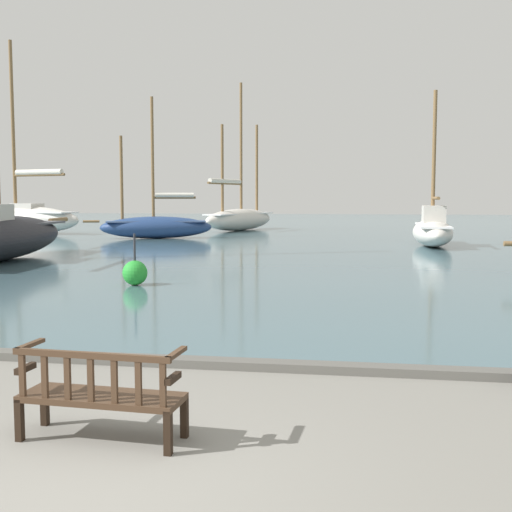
% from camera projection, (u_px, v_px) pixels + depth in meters
% --- Properties ---
extents(ground_plane, '(160.00, 160.00, 0.00)m').
position_uv_depth(ground_plane, '(76.00, 490.00, 5.19)').
color(ground_plane, gray).
extents(harbor_water, '(100.00, 80.00, 0.08)m').
position_uv_depth(harbor_water, '(328.00, 228.00, 48.47)').
color(harbor_water, '#476670').
rests_on(harbor_water, ground).
extents(quay_edge_kerb, '(40.00, 0.30, 0.12)m').
position_uv_depth(quay_edge_kerb, '(195.00, 362.00, 8.97)').
color(quay_edge_kerb, '#5B5954').
rests_on(quay_edge_kerb, ground).
extents(park_bench, '(1.63, 0.63, 0.92)m').
position_uv_depth(park_bench, '(100.00, 393.00, 6.21)').
color(park_bench, black).
rests_on(park_bench, ground).
extents(sailboat_nearest_starboard, '(7.00, 3.53, 7.79)m').
position_uv_depth(sailboat_nearest_starboard, '(156.00, 225.00, 35.76)').
color(sailboat_nearest_starboard, navy).
rests_on(sailboat_nearest_starboard, harbor_water).
extents(sailboat_outer_starboard, '(9.63, 4.56, 12.02)m').
position_uv_depth(sailboat_outer_starboard, '(19.00, 216.00, 40.61)').
color(sailboat_outer_starboard, silver).
rests_on(sailboat_outer_starboard, harbor_water).
extents(sailboat_far_starboard, '(4.52, 8.55, 10.09)m').
position_uv_depth(sailboat_far_starboard, '(240.00, 217.00, 44.36)').
color(sailboat_far_starboard, silver).
rests_on(sailboat_far_starboard, harbor_water).
extents(sailboat_distant_harbor, '(2.04, 7.71, 7.27)m').
position_uv_depth(sailboat_distant_harbor, '(432.00, 230.00, 30.21)').
color(sailboat_distant_harbor, silver).
rests_on(sailboat_distant_harbor, harbor_water).
extents(channel_buoy, '(0.65, 0.65, 1.35)m').
position_uv_depth(channel_buoy, '(135.00, 273.00, 16.68)').
color(channel_buoy, green).
rests_on(channel_buoy, harbor_water).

